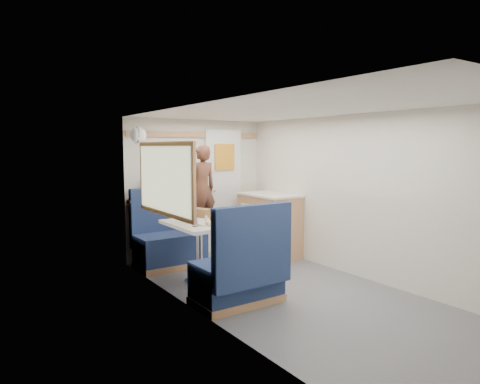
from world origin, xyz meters
TOP-DOWN VIEW (x-y plane):
  - floor at (0.00, 0.00)m, footprint 4.50×4.50m
  - ceiling at (0.00, 0.00)m, footprint 4.50×4.50m
  - wall_back at (0.00, 2.25)m, footprint 2.20×0.02m
  - wall_left at (-1.10, 0.00)m, footprint 0.02×4.50m
  - wall_right at (1.10, 0.00)m, footprint 0.02×4.50m
  - oak_trim_low at (0.00, 2.23)m, footprint 2.15×0.02m
  - oak_trim_high at (0.00, 2.23)m, footprint 2.15×0.02m
  - side_window at (-1.08, 1.00)m, footprint 0.04×1.30m
  - rear_door at (0.45, 2.22)m, footprint 0.62×0.12m
  - dinette_table at (-0.65, 1.00)m, footprint 0.62×0.92m
  - bench_far at (-0.65, 1.86)m, footprint 0.90×0.59m
  - bench_near at (-0.65, 0.14)m, footprint 0.90×0.59m
  - ledge at (-0.65, 2.12)m, footprint 0.90×0.14m
  - dome_light at (-1.04, 1.85)m, footprint 0.20×0.20m
  - galley_counter at (0.82, 1.55)m, footprint 0.57×0.92m
  - person at (-0.20, 1.74)m, footprint 0.45×0.31m
  - duffel_bag at (-0.56, 2.12)m, footprint 0.57×0.37m
  - tray at (-0.63, 0.91)m, footprint 0.29×0.36m
  - orange_fruit at (-0.54, 0.87)m, footprint 0.07×0.07m
  - cheese_block at (-0.65, 0.75)m, footprint 0.11×0.08m
  - wine_glass at (-0.76, 1.04)m, footprint 0.08×0.08m
  - tumbler_left at (-0.80, 0.82)m, footprint 0.07×0.07m
  - tumbler_right at (-0.65, 1.14)m, footprint 0.07×0.07m
  - beer_glass at (-0.43, 1.03)m, footprint 0.07×0.07m
  - pepper_grinder at (-0.73, 1.13)m, footprint 0.03×0.03m
  - salt_grinder at (-0.59, 0.93)m, footprint 0.03×0.03m
  - bread_loaf at (-0.43, 1.36)m, footprint 0.22×0.28m

SIDE VIEW (x-z plane):
  - floor at x=0.00m, z-range 0.00..0.00m
  - bench_far at x=-0.65m, z-range -0.22..0.83m
  - bench_near at x=-0.65m, z-range -0.22..0.83m
  - galley_counter at x=0.82m, z-range 0.01..0.93m
  - dinette_table at x=-0.65m, z-range 0.21..0.93m
  - tray at x=-0.63m, z-range 0.72..0.74m
  - cheese_block at x=-0.65m, z-range 0.74..0.77m
  - salt_grinder at x=-0.59m, z-range 0.72..0.80m
  - pepper_grinder at x=-0.73m, z-range 0.72..0.81m
  - beer_glass at x=-0.43m, z-range 0.72..0.82m
  - bread_loaf at x=-0.43m, z-range 0.72..0.83m
  - orange_fruit at x=-0.54m, z-range 0.74..0.81m
  - tumbler_left at x=-0.80m, z-range 0.72..0.83m
  - tumbler_right at x=-0.65m, z-range 0.72..0.83m
  - wine_glass at x=-0.76m, z-range 0.76..0.93m
  - oak_trim_low at x=0.00m, z-range 0.81..0.89m
  - ledge at x=-0.65m, z-range 0.86..0.90m
  - rear_door at x=0.45m, z-range 0.04..1.90m
  - wall_back at x=0.00m, z-range 0.00..2.00m
  - wall_left at x=-1.10m, z-range 0.00..2.00m
  - wall_right at x=1.10m, z-range 0.00..2.00m
  - duffel_bag at x=-0.56m, z-range 0.90..1.15m
  - person at x=-0.20m, z-range 0.45..1.63m
  - side_window at x=-1.08m, z-range 0.89..1.61m
  - dome_light at x=-1.04m, z-range 1.65..1.85m
  - oak_trim_high at x=0.00m, z-range 1.74..1.82m
  - ceiling at x=0.00m, z-range 2.00..2.00m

